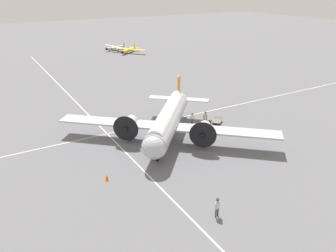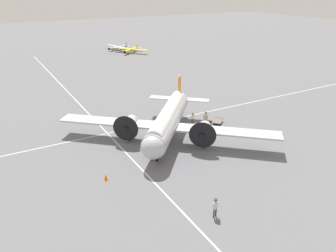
{
  "view_description": "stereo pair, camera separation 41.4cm",
  "coord_description": "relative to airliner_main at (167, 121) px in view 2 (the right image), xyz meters",
  "views": [
    {
      "loc": [
        -17.93,
        -30.74,
        17.08
      ],
      "look_at": [
        0.0,
        0.0,
        1.68
      ],
      "focal_mm": 35.0,
      "sensor_mm": 36.0,
      "label": 1
    },
    {
      "loc": [
        -17.58,
        -30.94,
        17.08
      ],
      "look_at": [
        0.0,
        0.0,
        1.68
      ],
      "focal_mm": 35.0,
      "sensor_mm": 36.0,
      "label": 2
    }
  ],
  "objects": [
    {
      "name": "passenger_boarding",
      "position": [
        6.66,
        1.54,
        -1.39
      ],
      "size": [
        0.42,
        0.55,
        1.82
      ],
      "rotation": [
        0.0,
        0.0,
        5.25
      ],
      "color": "#2D2D33",
      "rests_on": "ground_plane"
    },
    {
      "name": "crew_foreground",
      "position": [
        -3.6,
        -14.08,
        -1.46
      ],
      "size": [
        0.57,
        0.33,
        1.7
      ],
      "rotation": [
        0.0,
        0.0,
        0.2
      ],
      "color": "#2D2D33",
      "rests_on": "ground_plane"
    },
    {
      "name": "ramp_agent",
      "position": [
        5.28,
        2.54,
        -1.5
      ],
      "size": [
        0.57,
        0.27,
        1.68
      ],
      "rotation": [
        0.0,
        0.0,
        3.26
      ],
      "color": "#473D2D",
      "rests_on": "ground_plane"
    },
    {
      "name": "airliner_main",
      "position": [
        0.0,
        0.0,
        0.0
      ],
      "size": [
        20.73,
        18.92,
        5.82
      ],
      "rotation": [
        0.0,
        0.0,
        3.99
      ],
      "color": "silver",
      "rests_on": "ground_plane"
    },
    {
      "name": "traffic_cone",
      "position": [
        -9.31,
        -4.61,
        -2.25
      ],
      "size": [
        0.45,
        0.45,
        0.59
      ],
      "color": "orange",
      "rests_on": "ground_plane"
    },
    {
      "name": "light_aircraft_distant",
      "position": [
        16.63,
        57.98,
        -1.75
      ],
      "size": [
        6.88,
        9.02,
        1.8
      ],
      "rotation": [
        0.0,
        0.0,
        3.43
      ],
      "color": "#B7BCC6",
      "rests_on": "ground_plane"
    },
    {
      "name": "apron_line_eastwest",
      "position": [
        0.29,
        5.42,
        -2.53
      ],
      "size": [
        120.0,
        0.16,
        0.01
      ],
      "color": "silver",
      "rests_on": "ground_plane"
    },
    {
      "name": "ground_plane",
      "position": [
        0.29,
        0.33,
        -2.53
      ],
      "size": [
        300.0,
        300.0,
        0.0
      ],
      "primitive_type": "plane",
      "color": "slate"
    },
    {
      "name": "suitcase_near_door",
      "position": [
        7.2,
        1.33,
        -2.23
      ],
      "size": [
        0.4,
        0.13,
        0.64
      ],
      "color": "maroon",
      "rests_on": "ground_plane"
    },
    {
      "name": "light_aircraft_taxiing",
      "position": [
        18.17,
        52.28,
        -1.71
      ],
      "size": [
        7.6,
        8.61,
        1.95
      ],
      "rotation": [
        0.0,
        0.0,
        3.8
      ],
      "color": "yellow",
      "rests_on": "ground_plane"
    },
    {
      "name": "apron_line_northsouth",
      "position": [
        -5.53,
        0.33,
        -2.53
      ],
      "size": [
        0.16,
        120.0,
        0.01
      ],
      "color": "silver",
      "rests_on": "ground_plane"
    },
    {
      "name": "baggage_cart",
      "position": [
        8.49,
        1.26,
        -2.26
      ],
      "size": [
        2.01,
        1.92,
        0.56
      ],
      "rotation": [
        0.0,
        0.0,
        3.82
      ],
      "color": "#6B665B",
      "rests_on": "ground_plane"
    }
  ]
}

